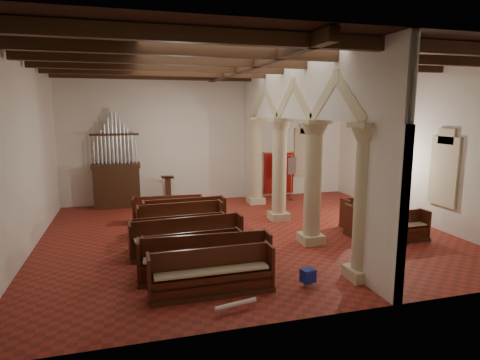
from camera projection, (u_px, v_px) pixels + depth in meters
name	position (u px, v px, depth m)	size (l,w,h in m)	color
floor	(247.00, 234.00, 14.32)	(14.00, 14.00, 0.00)	maroon
ceiling	(247.00, 60.00, 13.29)	(14.00, 14.00, 0.00)	black
wall_back	(212.00, 139.00, 19.50)	(14.00, 0.02, 6.00)	silver
wall_front	(331.00, 178.00, 8.11)	(14.00, 0.02, 6.00)	silver
wall_left	(22.00, 157.00, 11.94)	(0.02, 12.00, 6.00)	silver
wall_right	(418.00, 146.00, 15.67)	(0.02, 12.00, 6.00)	silver
ceiling_beams	(247.00, 66.00, 13.32)	(13.80, 11.80, 0.30)	#381F12
arcade	(295.00, 133.00, 14.19)	(0.90, 11.90, 6.00)	#BAAD8A
window_right_a	(445.00, 171.00, 14.37)	(0.03, 1.00, 2.20)	#34765E
window_right_b	(378.00, 159.00, 18.17)	(0.03, 1.00, 2.20)	#34765E
window_back	(306.00, 152.00, 20.94)	(1.00, 0.03, 2.20)	#34765E
pipe_organ	(117.00, 177.00, 18.10)	(2.10, 0.85, 4.40)	#381F12
lectern	(168.00, 192.00, 18.84)	(0.64, 0.66, 1.40)	#3E2013
dossal_curtain	(279.00, 173.00, 20.66)	(1.80, 0.07, 2.17)	maroon
processional_banner	(291.00, 184.00, 19.61)	(0.50, 0.64, 2.27)	#381F12
hymnal_box_a	(308.00, 276.00, 10.05)	(0.33, 0.27, 0.33)	navy
hymnal_box_b	(231.00, 259.00, 11.16)	(0.32, 0.26, 0.32)	navy
hymnal_box_c	(231.00, 235.00, 13.38)	(0.31, 0.25, 0.31)	#16209C
tube_heater_a	(236.00, 304.00, 8.80)	(0.10, 0.10, 0.99)	silver
tube_heater_b	(222.00, 276.00, 10.27)	(0.09, 0.09, 0.91)	silver
nave_pew_0	(212.00, 279.00, 9.61)	(3.02, 0.75, 1.09)	#381F12
nave_pew_1	(206.00, 264.00, 10.55)	(3.51, 0.93, 1.12)	#381F12
nave_pew_2	(193.00, 255.00, 11.32)	(2.82, 0.77, 0.95)	#381F12
nave_pew_3	(187.00, 242.00, 12.28)	(3.49, 0.97, 1.11)	#381F12
nave_pew_4	(179.00, 236.00, 13.00)	(3.08, 0.78, 0.98)	#381F12
nave_pew_5	(181.00, 224.00, 14.20)	(3.02, 0.85, 1.12)	#381F12
nave_pew_6	(185.00, 220.00, 14.77)	(3.02, 0.85, 1.15)	#381F12
nave_pew_7	(168.00, 213.00, 15.85)	(2.76, 0.86, 1.02)	#381F12
aisle_pew_0	(401.00, 231.00, 13.50)	(1.94, 0.73, 1.01)	#381F12
aisle_pew_1	(375.00, 224.00, 14.25)	(2.11, 0.78, 1.11)	#381F12
aisle_pew_2	(369.00, 217.00, 15.21)	(2.21, 0.84, 1.12)	#381F12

